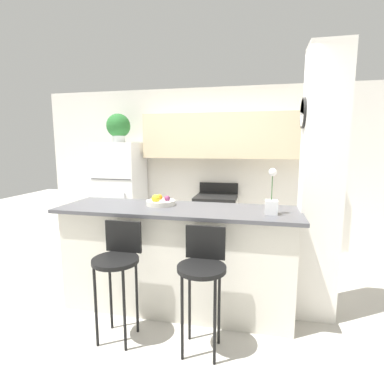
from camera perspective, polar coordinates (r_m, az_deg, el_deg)
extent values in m
plane|color=beige|center=(3.35, -2.71, -20.89)|extent=(14.00, 14.00, 0.00)
cube|color=white|center=(4.86, 3.33, 4.31)|extent=(5.60, 0.06, 2.55)
cube|color=beige|center=(4.62, 7.11, 10.55)|extent=(2.64, 0.32, 0.67)
cube|color=silver|center=(4.65, 5.05, 7.70)|extent=(0.60, 0.28, 0.12)
cube|color=white|center=(3.05, 23.28, 0.81)|extent=(0.36, 0.32, 2.55)
cylinder|color=black|center=(3.01, 20.41, 13.91)|extent=(0.02, 0.28, 0.28)
cylinder|color=white|center=(3.01, 20.30, 13.92)|extent=(0.01, 0.24, 0.24)
cube|color=silver|center=(3.13, -2.78, -12.79)|extent=(2.26, 0.60, 1.02)
cube|color=#4C4C51|center=(2.98, -2.86, -3.34)|extent=(2.38, 0.72, 0.04)
cube|color=white|center=(5.02, -13.25, -3.79)|extent=(0.68, 0.63, 1.16)
cube|color=white|center=(4.91, -13.61, 5.95)|extent=(0.68, 0.63, 0.55)
cube|color=#333333|center=(4.65, -15.22, 2.35)|extent=(0.65, 0.01, 0.01)
cylinder|color=#B2B2B7|center=(4.63, -12.61, -4.12)|extent=(0.02, 0.02, 0.64)
cube|color=white|center=(4.63, 4.54, -6.63)|extent=(0.61, 0.62, 0.85)
cube|color=black|center=(4.53, 4.61, -1.08)|extent=(0.61, 0.62, 0.06)
cube|color=black|center=(4.80, 5.11, 0.81)|extent=(0.61, 0.04, 0.16)
cube|color=black|center=(4.32, 3.95, -7.20)|extent=(0.37, 0.01, 0.27)
cylinder|color=black|center=(2.64, -14.39, -12.53)|extent=(0.39, 0.39, 0.03)
cube|color=black|center=(2.73, -12.94, -8.27)|extent=(0.33, 0.02, 0.28)
cylinder|color=black|center=(2.75, -17.84, -20.16)|extent=(0.02, 0.02, 0.70)
cylinder|color=black|center=(2.65, -12.76, -21.22)|extent=(0.02, 0.02, 0.70)
cylinder|color=black|center=(2.95, -15.24, -17.99)|extent=(0.02, 0.02, 0.70)
cylinder|color=black|center=(2.85, -10.47, -18.83)|extent=(0.02, 0.02, 0.70)
cylinder|color=black|center=(2.42, 1.84, -14.33)|extent=(0.39, 0.39, 0.03)
cube|color=black|center=(2.51, 2.57, -9.56)|extent=(0.33, 0.02, 0.28)
cylinder|color=black|center=(2.50, -1.89, -22.92)|extent=(0.02, 0.02, 0.70)
cylinder|color=black|center=(2.46, 4.35, -23.55)|extent=(0.02, 0.02, 0.70)
cylinder|color=black|center=(2.71, -0.47, -20.16)|extent=(0.02, 0.02, 0.70)
cylinder|color=black|center=(2.68, 5.18, -20.66)|extent=(0.02, 0.02, 0.70)
cylinder|color=silver|center=(4.91, -13.75, 9.84)|extent=(0.20, 0.20, 0.12)
sphere|color=#286B2D|center=(4.91, -13.84, 12.16)|extent=(0.37, 0.37, 0.37)
cube|color=white|center=(2.78, 14.85, -2.82)|extent=(0.11, 0.11, 0.13)
cylinder|color=#386633|center=(2.75, 15.00, 0.83)|extent=(0.01, 0.01, 0.23)
sphere|color=white|center=(2.73, 15.12, 3.66)|extent=(0.07, 0.07, 0.07)
cylinder|color=silver|center=(3.11, -5.96, -2.05)|extent=(0.30, 0.30, 0.05)
sphere|color=#7A2D56|center=(3.09, -4.76, -1.26)|extent=(0.06, 0.06, 0.06)
sphere|color=orange|center=(3.17, -6.25, -1.00)|extent=(0.07, 0.07, 0.07)
sphere|color=gold|center=(3.06, -6.94, -1.25)|extent=(0.08, 0.08, 0.08)
cylinder|color=#59595B|center=(4.72, -8.02, -9.37)|extent=(0.28, 0.28, 0.38)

